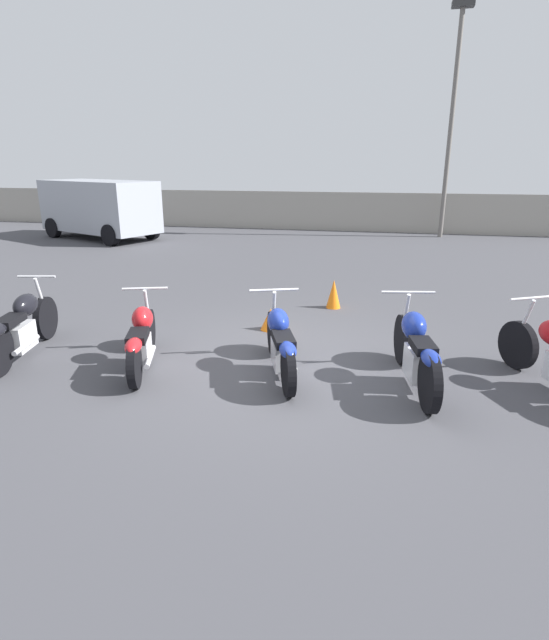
% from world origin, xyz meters
% --- Properties ---
extents(ground_plane, '(60.00, 60.00, 0.00)m').
position_xyz_m(ground_plane, '(0.00, 0.00, 0.00)').
color(ground_plane, '#424247').
extents(fence_back, '(40.00, 0.04, 1.50)m').
position_xyz_m(fence_back, '(0.00, 13.90, 0.75)').
color(fence_back, '#9E998E').
rests_on(fence_back, ground_plane).
extents(light_pole_left, '(0.70, 0.35, 7.57)m').
position_xyz_m(light_pole_left, '(3.36, 13.04, 4.47)').
color(light_pole_left, slate).
rests_on(light_pole_left, ground_plane).
extents(motorcycle_slot_0, '(0.70, 2.06, 1.03)m').
position_xyz_m(motorcycle_slot_0, '(-3.56, -0.44, 0.45)').
color(motorcycle_slot_0, black).
rests_on(motorcycle_slot_0, ground_plane).
extents(motorcycle_slot_1, '(0.86, 1.90, 0.95)m').
position_xyz_m(motorcycle_slot_1, '(-1.73, -0.44, 0.40)').
color(motorcycle_slot_1, black).
rests_on(motorcycle_slot_1, ground_plane).
extents(motorcycle_slot_2, '(0.92, 1.91, 0.99)m').
position_xyz_m(motorcycle_slot_2, '(0.13, -0.25, 0.43)').
color(motorcycle_slot_2, black).
rests_on(motorcycle_slot_2, ground_plane).
extents(motorcycle_slot_3, '(0.71, 2.07, 1.05)m').
position_xyz_m(motorcycle_slot_3, '(1.82, -0.26, 0.46)').
color(motorcycle_slot_3, black).
rests_on(motorcycle_slot_3, ground_plane).
extents(parked_van, '(4.82, 3.43, 2.01)m').
position_xyz_m(parked_van, '(-8.54, 10.06, 1.12)').
color(parked_van, '#999EA8').
rests_on(parked_van, ground_plane).
extents(traffic_cone_near, '(0.34, 0.34, 0.36)m').
position_xyz_m(traffic_cone_near, '(-0.39, 1.45, 0.18)').
color(traffic_cone_near, orange).
rests_on(traffic_cone_near, ground_plane).
extents(traffic_cone_far, '(0.27, 0.27, 0.54)m').
position_xyz_m(traffic_cone_far, '(0.49, 2.96, 0.27)').
color(traffic_cone_far, orange).
rests_on(traffic_cone_far, ground_plane).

